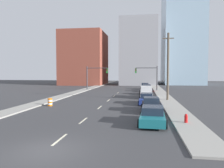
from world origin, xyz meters
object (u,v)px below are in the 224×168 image
at_px(fire_hydrant, 186,119).
at_px(sedan_red, 147,88).
at_px(traffic_signal_left, 94,74).
at_px(box_truck_silver, 146,92).
at_px(sedan_teal, 153,116).
at_px(sedan_gray, 145,91).
at_px(sedan_blue, 147,99).
at_px(sedan_navy, 145,86).
at_px(traffic_signal_right, 150,74).
at_px(traffic_barrel, 50,102).
at_px(sedan_black, 151,105).
at_px(utility_pole_right_mid, 168,66).

xyz_separation_m(fire_hydrant, sedan_red, (-2.67, 30.22, 0.29)).
distance_m(traffic_signal_left, box_truck_silver, 18.65).
bearing_deg(sedan_teal, sedan_gray, 93.83).
height_order(sedan_blue, sedan_navy, sedan_navy).
distance_m(traffic_signal_left, sedan_teal, 34.69).
height_order(traffic_signal_right, sedan_gray, traffic_signal_right).
xyz_separation_m(traffic_signal_left, box_truck_silver, (12.03, -13.98, -2.78)).
xyz_separation_m(traffic_barrel, sedan_red, (12.20, 22.67, 0.23)).
bearing_deg(box_truck_silver, traffic_barrel, -139.58).
distance_m(traffic_signal_right, sedan_black, 26.83).
relative_size(fire_hydrant, sedan_red, 0.19).
bearing_deg(box_truck_silver, sedan_gray, 90.32).
height_order(sedan_teal, sedan_blue, sedan_blue).
bearing_deg(sedan_gray, box_truck_silver, -89.83).
bearing_deg(traffic_signal_left, sedan_black, -65.06).
distance_m(traffic_signal_right, sedan_gray, 8.74).
relative_size(traffic_signal_left, sedan_navy, 1.23).
relative_size(traffic_signal_right, fire_hydrant, 6.67).
xyz_separation_m(traffic_signal_right, sedan_black, (-0.68, -26.65, -3.00)).
height_order(traffic_signal_right, sedan_teal, traffic_signal_right).
height_order(utility_pole_right_mid, box_truck_silver, utility_pole_right_mid).
bearing_deg(traffic_signal_left, box_truck_silver, -49.30).
distance_m(utility_pole_right_mid, sedan_blue, 6.60).
bearing_deg(box_truck_silver, traffic_signal_right, 84.74).
height_order(box_truck_silver, sedan_navy, box_truck_silver).
bearing_deg(traffic_signal_right, sedan_red, -112.86).
xyz_separation_m(sedan_teal, sedan_black, (0.08, 5.63, 0.03)).
relative_size(traffic_signal_left, sedan_red, 1.29).
bearing_deg(sedan_black, fire_hydrant, -65.88).
bearing_deg(traffic_signal_left, sedan_gray, -34.26).
height_order(fire_hydrant, sedan_teal, sedan_teal).
relative_size(utility_pole_right_mid, sedan_blue, 2.07).
height_order(sedan_gray, sedan_navy, sedan_navy).
bearing_deg(traffic_barrel, sedan_blue, 15.74).
bearing_deg(traffic_barrel, sedan_red, 61.73).
xyz_separation_m(utility_pole_right_mid, sedan_black, (-2.71, -9.33, -4.38)).
bearing_deg(sedan_gray, sedan_red, 85.11).
bearing_deg(fire_hydrant, box_truck_silver, 99.28).
xyz_separation_m(traffic_signal_left, sedan_black, (12.40, -26.65, -3.00)).
height_order(traffic_signal_right, traffic_barrel, traffic_signal_right).
distance_m(sedan_black, sedan_red, 24.83).
distance_m(sedan_gray, sedan_red, 6.30).
distance_m(traffic_signal_right, sedan_blue, 21.38).
relative_size(traffic_signal_left, traffic_signal_right, 1.00).
relative_size(utility_pole_right_mid, sedan_gray, 2.23).
bearing_deg(utility_pole_right_mid, sedan_red, 100.25).
height_order(traffic_signal_right, utility_pole_right_mid, utility_pole_right_mid).
distance_m(traffic_signal_right, sedan_navy, 5.42).
bearing_deg(sedan_blue, sedan_red, 92.54).
relative_size(sedan_red, sedan_navy, 0.95).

